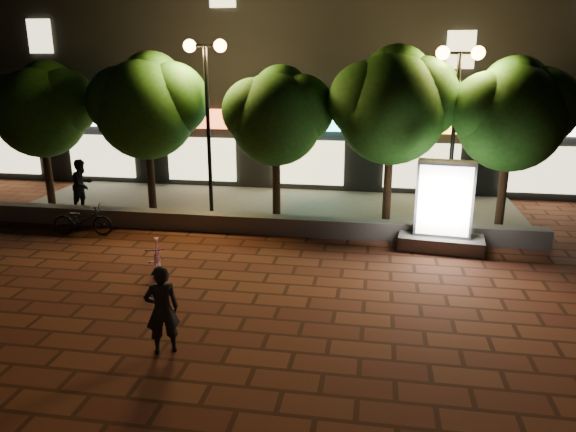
% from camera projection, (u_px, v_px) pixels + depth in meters
% --- Properties ---
extents(ground, '(80.00, 80.00, 0.00)m').
position_uv_depth(ground, '(207.00, 290.00, 11.58)').
color(ground, '#5C2E1D').
rests_on(ground, ground).
extents(retaining_wall, '(16.00, 0.45, 0.50)m').
position_uv_depth(retaining_wall, '(250.00, 224.00, 15.30)').
color(retaining_wall, slate).
rests_on(retaining_wall, ground).
extents(sidewalk, '(16.00, 5.00, 0.08)m').
position_uv_depth(sidewalk, '(268.00, 207.00, 17.72)').
color(sidewalk, slate).
rests_on(sidewalk, ground).
extents(building_block, '(28.00, 8.12, 11.30)m').
position_uv_depth(building_block, '(297.00, 51.00, 22.45)').
color(building_block, black).
rests_on(building_block, ground).
extents(tree_far_left, '(3.36, 2.80, 4.63)m').
position_uv_depth(tree_far_left, '(42.00, 106.00, 16.91)').
color(tree_far_left, black).
rests_on(tree_far_left, sidewalk).
extents(tree_left, '(3.60, 3.00, 4.89)m').
position_uv_depth(tree_left, '(148.00, 103.00, 16.31)').
color(tree_left, black).
rests_on(tree_left, sidewalk).
extents(tree_mid, '(3.24, 2.70, 4.50)m').
position_uv_depth(tree_mid, '(278.00, 113.00, 15.75)').
color(tree_mid, black).
rests_on(tree_mid, sidewalk).
extents(tree_right, '(3.72, 3.10, 5.07)m').
position_uv_depth(tree_right, '(394.00, 102.00, 15.13)').
color(tree_right, black).
rests_on(tree_right, sidewalk).
extents(tree_far_right, '(3.48, 2.90, 4.76)m').
position_uv_depth(tree_far_right, '(513.00, 111.00, 14.69)').
color(tree_far_right, black).
rests_on(tree_far_right, sidewalk).
extents(street_lamp_left, '(1.26, 0.36, 5.18)m').
position_uv_depth(street_lamp_left, '(206.00, 84.00, 15.59)').
color(street_lamp_left, black).
rests_on(street_lamp_left, sidewalk).
extents(street_lamp_right, '(1.26, 0.36, 4.98)m').
position_uv_depth(street_lamp_right, '(457.00, 91.00, 14.53)').
color(street_lamp_right, black).
rests_on(street_lamp_right, sidewalk).
extents(ad_kiosk, '(2.23, 1.29, 2.31)m').
position_uv_depth(ad_kiosk, '(443.00, 214.00, 13.81)').
color(ad_kiosk, slate).
rests_on(ad_kiosk, ground).
extents(scooter_pink, '(0.95, 1.59, 0.92)m').
position_uv_depth(scooter_pink, '(157.00, 262.00, 11.89)').
color(scooter_pink, '#F799D1').
rests_on(scooter_pink, ground).
extents(rider, '(0.68, 0.60, 1.55)m').
position_uv_depth(rider, '(162.00, 310.00, 8.94)').
color(rider, black).
rests_on(rider, ground).
extents(scooter_parked, '(1.72, 0.78, 0.87)m').
position_uv_depth(scooter_parked, '(83.00, 220.00, 15.01)').
color(scooter_parked, black).
rests_on(scooter_parked, ground).
extents(pedestrian, '(0.80, 0.92, 1.63)m').
position_uv_depth(pedestrian, '(82.00, 185.00, 17.09)').
color(pedestrian, black).
rests_on(pedestrian, sidewalk).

